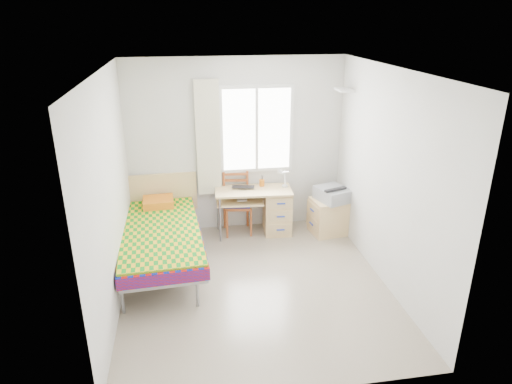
{
  "coord_description": "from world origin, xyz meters",
  "views": [
    {
      "loc": [
        -0.78,
        -4.77,
        3.15
      ],
      "look_at": [
        0.1,
        0.55,
        1.03
      ],
      "focal_mm": 32.0,
      "sensor_mm": 36.0,
      "label": 1
    }
  ],
  "objects_px": {
    "desk": "(273,208)",
    "cabinet": "(328,216)",
    "printer": "(333,194)",
    "chair": "(237,199)",
    "bed": "(161,233)"
  },
  "relations": [
    {
      "from": "bed",
      "to": "chair",
      "type": "relative_size",
      "value": 2.39
    },
    {
      "from": "desk",
      "to": "chair",
      "type": "height_order",
      "value": "chair"
    },
    {
      "from": "desk",
      "to": "cabinet",
      "type": "height_order",
      "value": "desk"
    },
    {
      "from": "cabinet",
      "to": "bed",
      "type": "bearing_deg",
      "value": -175.77
    },
    {
      "from": "chair",
      "to": "printer",
      "type": "relative_size",
      "value": 1.61
    },
    {
      "from": "desk",
      "to": "cabinet",
      "type": "bearing_deg",
      "value": -8.33
    },
    {
      "from": "cabinet",
      "to": "desk",
      "type": "bearing_deg",
      "value": 159.6
    },
    {
      "from": "printer",
      "to": "bed",
      "type": "bearing_deg",
      "value": 172.68
    },
    {
      "from": "bed",
      "to": "desk",
      "type": "distance_m",
      "value": 1.79
    },
    {
      "from": "cabinet",
      "to": "chair",
      "type": "bearing_deg",
      "value": 159.69
    },
    {
      "from": "bed",
      "to": "desk",
      "type": "bearing_deg",
      "value": 20.23
    },
    {
      "from": "desk",
      "to": "printer",
      "type": "distance_m",
      "value": 0.93
    },
    {
      "from": "chair",
      "to": "cabinet",
      "type": "relative_size",
      "value": 1.67
    },
    {
      "from": "desk",
      "to": "printer",
      "type": "height_order",
      "value": "printer"
    },
    {
      "from": "desk",
      "to": "cabinet",
      "type": "xyz_separation_m",
      "value": [
        0.82,
        -0.18,
        -0.11
      ]
    }
  ]
}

